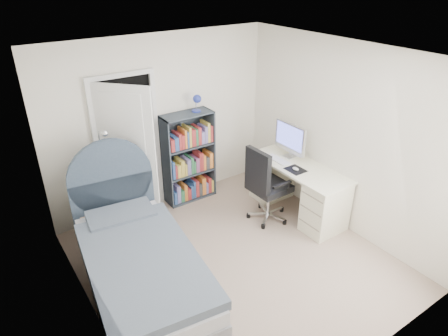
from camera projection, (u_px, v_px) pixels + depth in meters
room_shell at (236, 172)px, 4.39m from camera, size 3.50×3.70×2.60m
door at (128, 153)px, 5.32m from camera, size 0.92×0.64×2.06m
bed at (139, 263)px, 4.44m from camera, size 1.36×2.42×1.42m
nightstand at (90, 214)px, 5.25m from camera, size 0.36×0.36×0.54m
floor_lamp at (110, 194)px, 5.20m from camera, size 0.22×0.22×1.51m
bookcase at (189, 160)px, 6.03m from camera, size 0.77×0.33×1.64m
desk at (297, 187)px, 5.76m from camera, size 0.62×1.55×1.27m
office_chair at (265, 182)px, 5.47m from camera, size 0.58×0.59×1.13m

